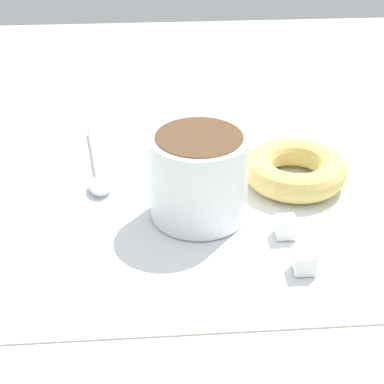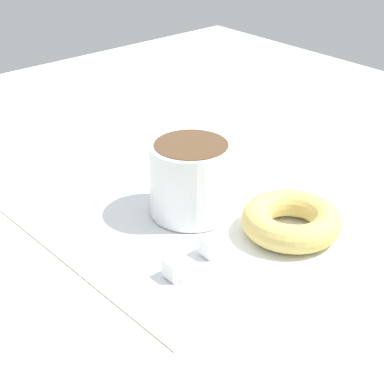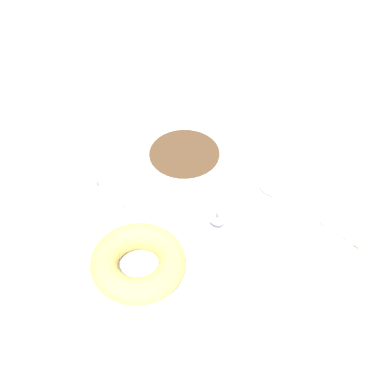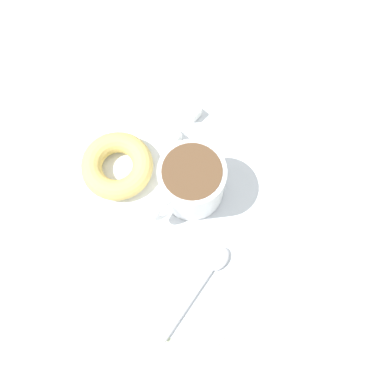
{
  "view_description": "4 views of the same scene",
  "coord_description": "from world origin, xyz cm",
  "px_view_note": "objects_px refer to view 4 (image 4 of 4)",
  "views": [
    {
      "loc": [
        4.08,
        50.59,
        34.79
      ],
      "look_at": [
        0.59,
        -0.63,
        2.3
      ],
      "focal_mm": 60.0,
      "sensor_mm": 36.0,
      "label": 1
    },
    {
      "loc": [
        -46.79,
        40.54,
        36.51
      ],
      "look_at": [
        0.59,
        -0.63,
        2.3
      ],
      "focal_mm": 60.0,
      "sensor_mm": 36.0,
      "label": 2
    },
    {
      "loc": [
        -31.28,
        -41.77,
        58.11
      ],
      "look_at": [
        0.59,
        -0.63,
        2.3
      ],
      "focal_mm": 60.0,
      "sensor_mm": 36.0,
      "label": 3
    },
    {
      "loc": [
        12.98,
        -13.96,
        60.08
      ],
      "look_at": [
        0.59,
        -0.63,
        2.3
      ],
      "focal_mm": 40.0,
      "sensor_mm": 36.0,
      "label": 4
    }
  ],
  "objects_px": {
    "coffee_cup": "(193,183)",
    "donut": "(117,166)",
    "spoon": "(210,273)",
    "sugar_cube": "(174,137)",
    "sugar_cube_extra": "(194,112)"
  },
  "relations": [
    {
      "from": "spoon",
      "to": "sugar_cube_extra",
      "type": "relative_size",
      "value": 8.19
    },
    {
      "from": "coffee_cup",
      "to": "sugar_cube",
      "type": "xyz_separation_m",
      "value": [
        -0.08,
        0.04,
        -0.03
      ]
    },
    {
      "from": "spoon",
      "to": "sugar_cube",
      "type": "height_order",
      "value": "sugar_cube"
    },
    {
      "from": "coffee_cup",
      "to": "spoon",
      "type": "height_order",
      "value": "coffee_cup"
    },
    {
      "from": "coffee_cup",
      "to": "sugar_cube",
      "type": "bearing_deg",
      "value": 152.51
    },
    {
      "from": "sugar_cube",
      "to": "spoon",
      "type": "bearing_deg",
      "value": -32.59
    },
    {
      "from": "spoon",
      "to": "sugar_cube",
      "type": "relative_size",
      "value": 8.32
    },
    {
      "from": "coffee_cup",
      "to": "spoon",
      "type": "relative_size",
      "value": 0.83
    },
    {
      "from": "coffee_cup",
      "to": "spoon",
      "type": "distance_m",
      "value": 0.13
    },
    {
      "from": "sugar_cube_extra",
      "to": "sugar_cube",
      "type": "bearing_deg",
      "value": -83.07
    },
    {
      "from": "donut",
      "to": "sugar_cube_extra",
      "type": "height_order",
      "value": "donut"
    },
    {
      "from": "sugar_cube",
      "to": "sugar_cube_extra",
      "type": "height_order",
      "value": "same"
    },
    {
      "from": "donut",
      "to": "sugar_cube_extra",
      "type": "xyz_separation_m",
      "value": [
        0.02,
        0.14,
        -0.01
      ]
    },
    {
      "from": "donut",
      "to": "coffee_cup",
      "type": "bearing_deg",
      "value": 25.4
    },
    {
      "from": "coffee_cup",
      "to": "donut",
      "type": "bearing_deg",
      "value": -154.6
    }
  ]
}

